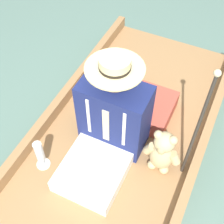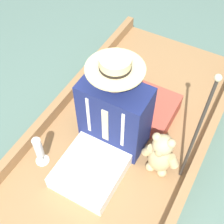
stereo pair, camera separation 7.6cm
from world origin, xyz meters
The scene contains 7 objects.
ground_plane centered at (0.00, 0.00, 0.00)m, with size 16.00×16.00×0.00m, color slate.
punt_boat centered at (0.00, 0.00, 0.08)m, with size 1.17×2.88×0.25m.
seat_cushion centered at (0.00, -0.49, 0.22)m, with size 0.55×0.38×0.15m.
seated_person centered at (0.04, -0.10, 0.42)m, with size 0.45×0.72×0.77m.
teddy_bear centered at (-0.33, -0.10, 0.32)m, with size 0.26×0.15×0.37m.
wine_glass centered at (0.39, 0.23, 0.30)m, with size 0.09×0.09×0.25m.
walking_cane centered at (-0.48, -0.26, 0.59)m, with size 0.04×0.24×0.76m.
Camera 2 is at (-0.56, 0.95, 2.05)m, focal length 50.00 mm.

